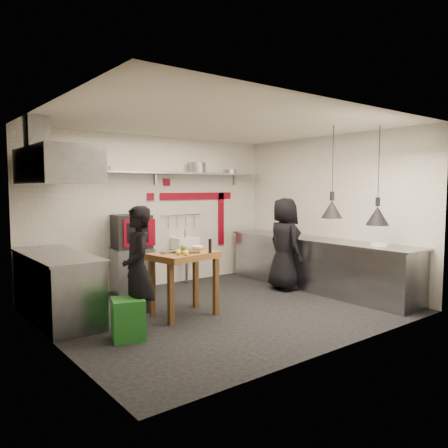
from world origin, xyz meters
TOP-DOWN VIEW (x-y plane):
  - floor at (0.00, 0.00)m, footprint 5.00×5.00m
  - ceiling at (0.00, 0.00)m, footprint 5.00×5.00m
  - wall_back at (0.00, 2.10)m, footprint 5.00×0.04m
  - wall_front at (0.00, -2.10)m, footprint 5.00×0.04m
  - wall_left at (-2.50, 0.00)m, footprint 0.04×4.20m
  - wall_right at (2.50, 0.00)m, footprint 0.04×4.20m
  - red_band_horiz at (0.95, 2.08)m, footprint 1.70×0.02m
  - red_band_vert at (1.55, 2.08)m, footprint 0.14×0.02m
  - red_tile_a at (0.25, 2.08)m, footprint 0.14×0.02m
  - red_tile_b at (-0.10, 2.08)m, footprint 0.14×0.02m
  - back_shelf at (0.00, 1.92)m, footprint 4.60×0.34m
  - shelf_bracket_left at (-1.90, 2.07)m, footprint 0.04×0.06m
  - shelf_bracket_mid at (0.00, 2.07)m, footprint 0.04×0.06m
  - shelf_bracket_right at (1.90, 2.07)m, footprint 0.04×0.06m
  - pan_far_left at (-1.16, 1.92)m, footprint 0.27×0.27m
  - pan_mid_left at (-1.08, 1.92)m, footprint 0.32×0.32m
  - stock_pot at (0.84, 1.92)m, footprint 0.41×0.41m
  - pan_right at (1.67, 1.92)m, footprint 0.30×0.30m
  - oven_stand at (-0.65, 1.76)m, footprint 0.74×0.69m
  - combi_oven at (-0.64, 1.79)m, footprint 0.68×0.65m
  - oven_door at (-0.63, 1.50)m, footprint 0.55×0.12m
  - oven_glass at (-0.67, 1.50)m, footprint 0.37×0.07m
  - hand_sink at (0.55, 1.92)m, footprint 0.46×0.34m
  - sink_tap at (0.55, 1.92)m, footprint 0.03×0.03m
  - sink_drain at (0.55, 1.88)m, footprint 0.06×0.06m
  - utensil_rail at (0.55, 2.06)m, footprint 0.90×0.02m
  - counter_right at (2.15, 0.00)m, footprint 0.70×3.80m
  - counter_right_top at (2.15, 0.00)m, footprint 0.76×3.90m
  - plate_stack at (2.12, -1.27)m, footprint 0.27×0.27m
  - small_bowl_right at (2.10, -1.27)m, footprint 0.24×0.24m
  - counter_left at (-2.15, 1.05)m, footprint 0.70×1.90m
  - counter_left_top at (-2.15, 1.05)m, footprint 0.76×2.00m
  - extractor_hood at (-2.10, 1.05)m, footprint 0.78×1.60m
  - hood_duct at (-2.35, 1.05)m, footprint 0.28×0.28m
  - green_bin at (-1.72, -0.30)m, footprint 0.47×0.47m
  - prep_table at (-0.65, 0.11)m, footprint 1.02×0.79m
  - cutting_board at (-0.63, 0.07)m, footprint 0.40×0.34m
  - pepper_mill at (-0.37, -0.15)m, footprint 0.06×0.06m
  - lemon_a at (-0.84, -0.05)m, footprint 0.09×0.09m
  - lemon_b at (-0.78, -0.15)m, footprint 0.10×0.10m
  - veg_ball at (-0.56, 0.25)m, footprint 0.13×0.13m
  - steel_tray at (-0.87, 0.17)m, footprint 0.20×0.14m
  - bowl at (-0.32, 0.23)m, footprint 0.18×0.18m
  - heat_lamp_near at (1.47, -0.84)m, footprint 0.43×0.43m
  - heat_lamp_far at (2.01, -1.29)m, footprint 0.41×0.41m
  - chef_left at (-1.53, -0.19)m, footprint 0.54×0.68m
  - chef_right at (1.68, 0.36)m, footprint 0.68×0.90m

SIDE VIEW (x-z plane):
  - floor at x=0.00m, z-range 0.00..0.00m
  - green_bin at x=-1.72m, z-range 0.00..0.50m
  - sink_drain at x=0.55m, z-range 0.01..0.67m
  - oven_stand at x=-0.65m, z-range 0.00..0.80m
  - counter_right at x=2.15m, z-range 0.00..0.90m
  - counter_left at x=-2.15m, z-range 0.00..0.90m
  - prep_table at x=-0.65m, z-range 0.00..0.92m
  - hand_sink at x=0.55m, z-range 0.67..0.89m
  - chef_left at x=-1.53m, z-range 0.00..1.62m
  - chef_right at x=1.68m, z-range 0.00..1.67m
  - counter_right_top at x=2.15m, z-range 0.90..0.93m
  - counter_left_top at x=-2.15m, z-range 0.90..0.93m
  - cutting_board at x=-0.63m, z-range 0.92..0.94m
  - steel_tray at x=-0.87m, z-range 0.92..0.95m
  - bowl at x=-0.32m, z-range 0.92..0.98m
  - small_bowl_right at x=2.10m, z-range 0.93..0.98m
  - lemon_b at x=-0.78m, z-range 0.92..1.00m
  - sink_tap at x=0.55m, z-range 0.89..1.03m
  - lemon_a at x=-0.84m, z-range 0.92..1.00m
  - plate_stack at x=2.12m, z-range 0.93..1.00m
  - veg_ball at x=-0.56m, z-range 0.92..1.02m
  - pepper_mill at x=-0.37m, z-range 0.92..1.12m
  - combi_oven at x=-0.64m, z-range 0.80..1.38m
  - oven_door at x=-0.63m, z-range 0.86..1.32m
  - oven_glass at x=-0.67m, z-range 0.92..1.26m
  - red_band_vert at x=1.55m, z-range 0.65..1.75m
  - utensil_rail at x=0.55m, z-range 1.31..1.33m
  - wall_back at x=0.00m, z-range 0.00..2.80m
  - wall_front at x=0.00m, z-range 0.00..2.80m
  - wall_left at x=-2.50m, z-range 0.00..2.80m
  - wall_right at x=2.50m, z-range 0.00..2.80m
  - red_band_horiz at x=0.95m, z-range 1.61..1.75m
  - red_tile_b at x=-0.10m, z-range 1.61..1.75m
  - red_tile_a at x=0.25m, z-range 1.88..2.02m
  - shelf_bracket_left at x=-1.90m, z-range 1.90..2.14m
  - shelf_bracket_mid at x=0.00m, z-range 1.90..2.14m
  - shelf_bracket_right at x=1.90m, z-range 1.90..2.14m
  - heat_lamp_far at x=2.01m, z-range 1.27..2.80m
  - heat_lamp_near at x=1.47m, z-range 1.38..2.80m
  - back_shelf at x=0.00m, z-range 2.10..2.14m
  - extractor_hood at x=-2.10m, z-range 1.90..2.40m
  - pan_mid_left at x=-1.08m, z-range 2.14..2.21m
  - pan_right at x=1.67m, z-range 2.14..2.22m
  - pan_far_left at x=-1.16m, z-range 2.14..2.23m
  - stock_pot at x=0.84m, z-range 2.14..2.34m
  - hood_duct at x=-2.35m, z-range 2.30..2.80m
  - ceiling at x=0.00m, z-range 2.80..2.80m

